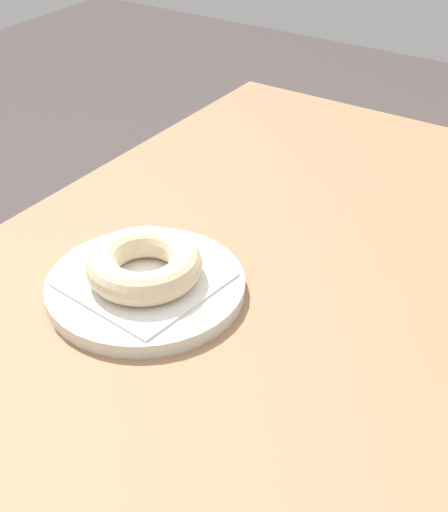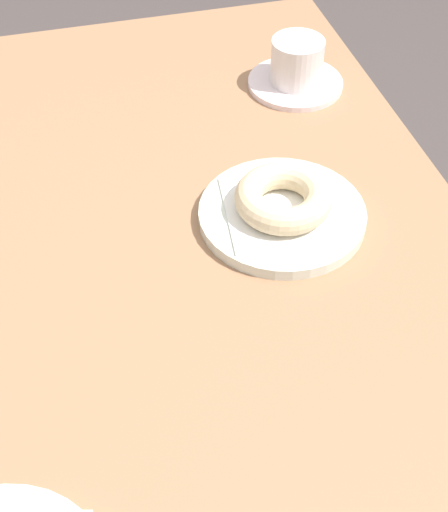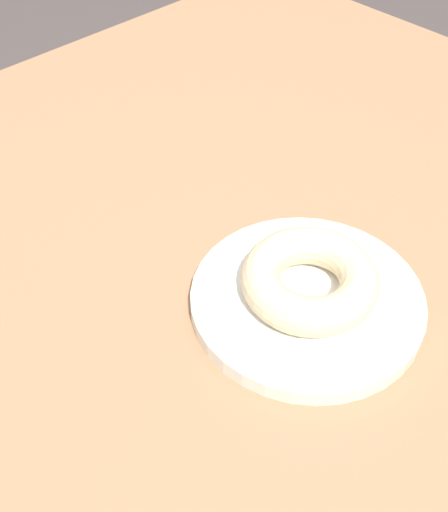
{
  "view_description": "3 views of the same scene",
  "coord_description": "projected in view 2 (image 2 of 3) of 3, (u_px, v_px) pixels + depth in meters",
  "views": [
    {
      "loc": [
        -0.48,
        -0.23,
        1.2
      ],
      "look_at": [
        0.05,
        0.12,
        0.76
      ],
      "focal_mm": 50.34,
      "sensor_mm": 36.0,
      "label": 1
    },
    {
      "loc": [
        0.63,
        -0.07,
        1.37
      ],
      "look_at": [
        0.05,
        0.08,
        0.76
      ],
      "focal_mm": 51.61,
      "sensor_mm": 36.0,
      "label": 2
    },
    {
      "loc": [
        0.31,
        0.4,
        1.19
      ],
      "look_at": [
        0.02,
        0.1,
        0.77
      ],
      "focal_mm": 45.9,
      "sensor_mm": 36.0,
      "label": 3
    }
  ],
  "objects": [
    {
      "name": "donut_sugar_ring",
      "position": [
        283.0,
        198.0,
        0.91
      ],
      "size": [
        0.12,
        0.12,
        0.03
      ],
      "primitive_type": "torus",
      "color": "beige",
      "rests_on": "napkin_sugar_ring"
    },
    {
      "name": "plate_sugar_ring",
      "position": [
        282.0,
        215.0,
        0.93
      ],
      "size": [
        0.21,
        0.21,
        0.02
      ],
      "primitive_type": "cylinder",
      "color": "silver",
      "rests_on": "table"
    },
    {
      "name": "coffee_cup",
      "position": [
        296.0,
        67.0,
        1.12
      ],
      "size": [
        0.15,
        0.15,
        0.08
      ],
      "color": "silver",
      "rests_on": "table"
    },
    {
      "name": "napkin_sugar_ring",
      "position": [
        282.0,
        209.0,
        0.92
      ],
      "size": [
        0.16,
        0.16,
        0.0
      ],
      "primitive_type": "cube",
      "rotation": [
        0.0,
        0.0,
        -0.11
      ],
      "color": "white",
      "rests_on": "plate_sugar_ring"
    },
    {
      "name": "table",
      "position": [
        155.0,
        296.0,
        0.95
      ],
      "size": [
        1.15,
        0.82,
        0.73
      ],
      "color": "#996D4C",
      "rests_on": "ground_plane"
    }
  ]
}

